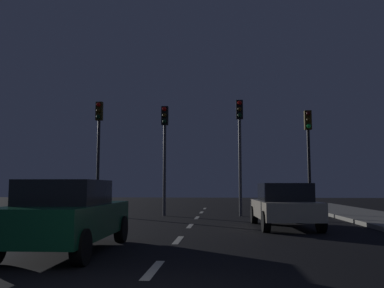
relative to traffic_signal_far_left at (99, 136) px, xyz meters
The scene contains 13 objects.
ground_plane 10.14m from the traffic_signal_far_left, 59.08° to the right, with size 80.00×80.00×0.00m, color black.
lane_stripe_second 13.90m from the traffic_signal_far_left, 68.82° to the right, with size 0.16×1.60×0.01m, color silver.
lane_stripe_third 10.63m from the traffic_signal_far_left, 60.86° to the right, with size 0.16×1.60×0.01m, color silver.
lane_stripe_fourth 7.84m from the traffic_signal_far_left, 45.22° to the right, with size 0.16×1.60×0.01m, color silver.
lane_stripe_fifth 6.24m from the traffic_signal_far_left, 12.48° to the right, with size 0.16×1.60×0.01m, color silver.
lane_stripe_sixth 6.72m from the traffic_signal_far_left, 29.47° to the left, with size 0.16×1.60×0.01m, color silver.
lane_stripe_seventh 8.97m from the traffic_signal_far_left, 53.50° to the left, with size 0.16×1.60×0.01m, color silver.
traffic_signal_far_left is the anchor object (origin of this frame).
traffic_signal_center_left 3.23m from the traffic_signal_far_left, ahead, with size 0.32×0.38×5.20m.
traffic_signal_center_right 6.79m from the traffic_signal_far_left, ahead, with size 0.32×0.38×5.45m.
traffic_signal_far_right 9.97m from the traffic_signal_far_left, ahead, with size 0.32×0.38×4.90m.
car_stopped_ahead 10.05m from the traffic_signal_far_left, 33.03° to the right, with size 2.02×4.18×1.48m.
car_adjacent_lane 11.51m from the traffic_signal_far_left, 75.93° to the right, with size 1.87×4.20×1.51m.
Camera 1 is at (1.16, -4.33, 1.37)m, focal length 38.63 mm.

